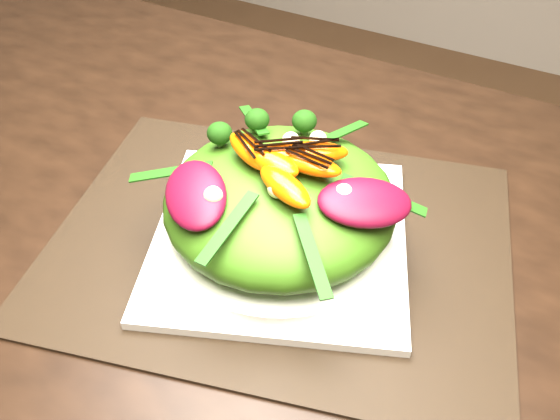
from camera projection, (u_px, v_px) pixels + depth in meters
The scene contains 10 objects.
dining_table at pixel (115, 232), 0.64m from camera, with size 1.60×0.90×0.75m, color black.
placemat at pixel (280, 242), 0.60m from camera, with size 0.45×0.34×0.00m, color black.
plate_base at pixel (280, 237), 0.59m from camera, with size 0.25×0.25×0.01m, color silver.
salad_bowl at pixel (280, 228), 0.58m from camera, with size 0.23×0.23×0.02m, color white.
lettuce_mound at pixel (280, 201), 0.56m from camera, with size 0.22×0.22×0.08m, color #356011.
radicchio_leaf at pixel (365, 202), 0.50m from camera, with size 0.08×0.05×0.02m, color #490718.
orange_segment at pixel (297, 145), 0.55m from camera, with size 0.06×0.02×0.02m, color #E24503.
broccoli_floret at pixel (240, 130), 0.56m from camera, with size 0.03×0.03×0.03m, color black.
macadamia_nut at pixel (277, 198), 0.50m from camera, with size 0.02×0.02×0.02m, color #C7B58C.
balsamic_drizzle at pixel (297, 137), 0.54m from camera, with size 0.05×0.00×0.00m, color black.
Camera 1 is at (0.37, -0.31, 1.18)m, focal length 38.00 mm.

